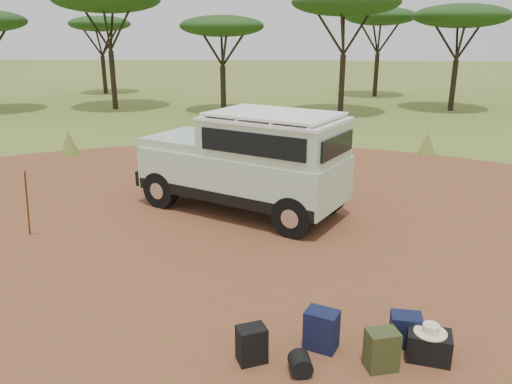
# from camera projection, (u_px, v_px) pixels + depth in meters

# --- Properties ---
(ground) EXTENTS (140.00, 140.00, 0.00)m
(ground) POSITION_uv_depth(u_px,v_px,m) (213.00, 273.00, 8.58)
(ground) COLOR olive
(ground) RESTS_ON ground
(dirt_clearing) EXTENTS (23.00, 23.00, 0.01)m
(dirt_clearing) POSITION_uv_depth(u_px,v_px,m) (213.00, 272.00, 8.58)
(dirt_clearing) COLOR brown
(dirt_clearing) RESTS_ON ground
(grass_fringe) EXTENTS (36.60, 1.60, 0.90)m
(grass_fringe) POSITION_uv_depth(u_px,v_px,m) (252.00, 143.00, 16.70)
(grass_fringe) COLOR olive
(grass_fringe) RESTS_ON ground
(acacia_treeline) EXTENTS (46.70, 13.20, 6.26)m
(acacia_treeline) POSITION_uv_depth(u_px,v_px,m) (278.00, 14.00, 25.89)
(acacia_treeline) COLOR #2D2319
(acacia_treeline) RESTS_ON ground
(safari_vehicle) EXTENTS (5.07, 3.90, 2.33)m
(safari_vehicle) POSITION_uv_depth(u_px,v_px,m) (248.00, 164.00, 11.21)
(safari_vehicle) COLOR #B6D5B6
(safari_vehicle) RESTS_ON ground
(walking_staff) EXTENTS (0.27, 0.30, 1.43)m
(walking_staff) POSITION_uv_depth(u_px,v_px,m) (27.00, 204.00, 9.85)
(walking_staff) COLOR brown
(walking_staff) RESTS_ON ground
(backpack_black) EXTENTS (0.43, 0.38, 0.48)m
(backpack_black) POSITION_uv_depth(u_px,v_px,m) (252.00, 345.00, 6.19)
(backpack_black) COLOR black
(backpack_black) RESTS_ON ground
(backpack_navy) EXTENTS (0.49, 0.43, 0.54)m
(backpack_navy) POSITION_uv_depth(u_px,v_px,m) (321.00, 330.00, 6.45)
(backpack_navy) COLOR #121839
(backpack_navy) RESTS_ON ground
(backpack_olive) EXTENTS (0.43, 0.36, 0.52)m
(backpack_olive) POSITION_uv_depth(u_px,v_px,m) (382.00, 350.00, 6.06)
(backpack_olive) COLOR #373E1C
(backpack_olive) RESTS_ON ground
(duffel_navy) EXTENTS (0.42, 0.33, 0.44)m
(duffel_navy) POSITION_uv_depth(u_px,v_px,m) (405.00, 330.00, 6.54)
(duffel_navy) COLOR #121839
(duffel_navy) RESTS_ON ground
(hard_case) EXTENTS (0.60, 0.49, 0.37)m
(hard_case) POSITION_uv_depth(u_px,v_px,m) (429.00, 346.00, 6.26)
(hard_case) COLOR black
(hard_case) RESTS_ON ground
(stuff_sack) EXTENTS (0.31, 0.31, 0.27)m
(stuff_sack) POSITION_uv_depth(u_px,v_px,m) (300.00, 364.00, 6.00)
(stuff_sack) COLOR black
(stuff_sack) RESTS_ON ground
(safari_hat) EXTENTS (0.40, 0.40, 0.12)m
(safari_hat) POSITION_uv_depth(u_px,v_px,m) (431.00, 330.00, 6.19)
(safari_hat) COLOR beige
(safari_hat) RESTS_ON hard_case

